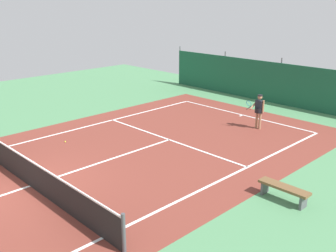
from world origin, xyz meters
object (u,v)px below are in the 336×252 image
at_px(courtside_bench, 284,190).
at_px(tennis_net, 29,172).
at_px(tennis_ball_near_player, 65,142).
at_px(tennis_player, 259,109).

bearing_deg(courtside_bench, tennis_net, -141.01).
bearing_deg(courtside_bench, tennis_ball_near_player, -166.94).
height_order(tennis_player, courtside_bench, tennis_player).
bearing_deg(tennis_ball_near_player, tennis_net, -45.73).
relative_size(tennis_player, tennis_ball_near_player, 24.85).
distance_m(tennis_net, courtside_bench, 8.12).
bearing_deg(tennis_ball_near_player, tennis_player, 58.23).
height_order(tennis_net, courtside_bench, tennis_net).
distance_m(tennis_net, tennis_ball_near_player, 4.18).
xyz_separation_m(tennis_net, tennis_player, (1.80, 10.55, 0.45)).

